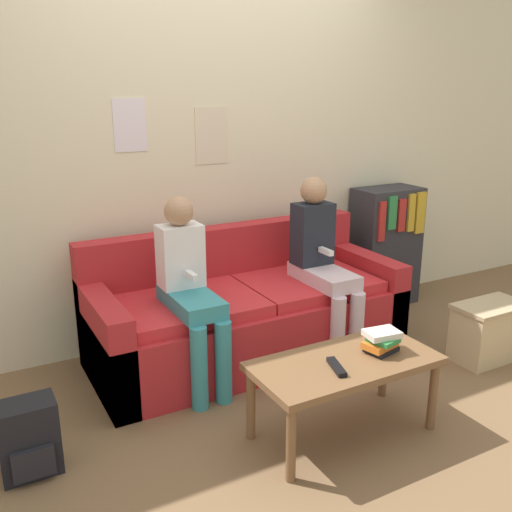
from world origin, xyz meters
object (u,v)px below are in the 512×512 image
person_left (190,286)px  bookshelf (385,246)px  couch (246,314)px  person_right (322,259)px  tv_remote (336,367)px  storage_box (488,331)px  coffee_table (345,369)px  backpack (29,439)px

person_left → bookshelf: person_left is taller
couch → person_right: size_ratio=1.74×
tv_remote → storage_box: tv_remote is taller
person_left → tv_remote: 0.96m
coffee_table → person_left: bearing=119.1°
bookshelf → storage_box: bearing=-94.5°
coffee_table → backpack: 1.46m
couch → bookshelf: size_ratio=2.12×
couch → person_right: 0.59m
person_right → backpack: (-1.82, -0.40, -0.45)m
bookshelf → backpack: size_ratio=2.66×
person_left → bookshelf: bearing=14.7°
coffee_table → bookshelf: 1.88m
tv_remote → storage_box: (1.37, 0.26, -0.22)m
coffee_table → person_right: person_right is taller
coffee_table → storage_box: size_ratio=1.98×
bookshelf → tv_remote: bearing=-137.3°
tv_remote → storage_box: 1.41m
couch → tv_remote: 1.06m
person_left → tv_remote: (0.36, -0.87, -0.19)m
coffee_table → backpack: coffee_table is taller
couch → tv_remote: bearing=-94.5°
couch → bookshelf: 1.41m
person_right → storage_box: size_ratio=2.43×
storage_box → coffee_table: bearing=-170.6°
storage_box → backpack: storage_box is taller
person_left → bookshelf: (1.82, 0.48, -0.13)m
couch → person_left: bearing=-157.2°
person_left → backpack: person_left is taller
person_left → storage_box: bearing=-19.1°
coffee_table → tv_remote: size_ratio=5.18×
tv_remote → storage_box: bearing=27.3°
person_right → bookshelf: bearing=26.9°
person_left → person_right: (0.89, 0.01, 0.02)m
couch → backpack: (-1.37, -0.58, -0.10)m
person_right → bookshelf: size_ratio=1.22×
tv_remote → couch: bearing=101.8°
couch → coffee_table: 1.00m
bookshelf → storage_box: 1.11m
bookshelf → storage_box: bookshelf is taller
person_left → person_right: size_ratio=0.96×
tv_remote → storage_box: size_ratio=0.38×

